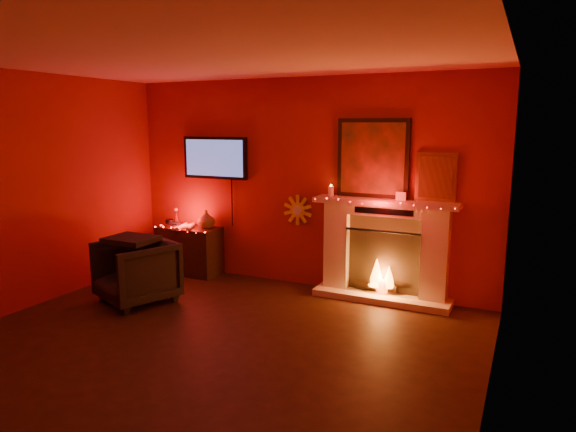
% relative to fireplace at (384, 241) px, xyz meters
% --- Properties ---
extents(room, '(5.00, 5.00, 5.00)m').
position_rel_fireplace_xyz_m(room, '(-1.14, -2.39, 0.63)').
color(room, black).
rests_on(room, ground).
extents(floor, '(5.00, 5.00, 0.00)m').
position_rel_fireplace_xyz_m(floor, '(-1.14, -2.39, -0.72)').
color(floor, black).
rests_on(floor, ground).
extents(fireplace, '(1.72, 0.40, 2.18)m').
position_rel_fireplace_xyz_m(fireplace, '(0.00, 0.00, 0.00)').
color(fireplace, beige).
rests_on(fireplace, floor).
extents(tv, '(1.00, 0.07, 1.24)m').
position_rel_fireplace_xyz_m(tv, '(-2.44, 0.06, 0.92)').
color(tv, black).
rests_on(tv, room).
extents(sunburst_clock, '(0.40, 0.03, 0.40)m').
position_rel_fireplace_xyz_m(sunburst_clock, '(-1.19, 0.09, 0.28)').
color(sunburst_clock, yellow).
rests_on(sunburst_clock, room).
extents(console_table, '(0.89, 0.53, 0.93)m').
position_rel_fireplace_xyz_m(console_table, '(-2.78, -0.13, -0.35)').
color(console_table, black).
rests_on(console_table, floor).
extents(armchair, '(1.05, 1.07, 0.75)m').
position_rel_fireplace_xyz_m(armchair, '(-2.63, -1.40, -0.35)').
color(armchair, black).
rests_on(armchair, floor).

